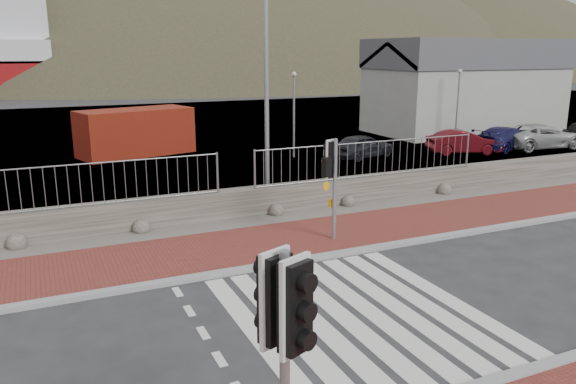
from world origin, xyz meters
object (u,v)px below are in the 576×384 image
traffic_signal_near (285,324)px  car_c (506,138)px  shipping_container (136,132)px  car_b (463,142)px  car_a (362,146)px  streetlight (271,62)px  traffic_signal_far (334,168)px  car_d (540,136)px

traffic_signal_near → car_c: traffic_signal_near is taller
shipping_container → car_b: bearing=-39.1°
car_a → streetlight: bearing=115.2°
car_a → car_b: 5.38m
traffic_signal_near → shipping_container: (2.26, 23.43, -1.04)m
car_b → car_c: size_ratio=0.86×
traffic_signal_near → streetlight: streetlight is taller
traffic_signal_far → streetlight: bearing=-108.9°
streetlight → car_d: streetlight is taller
streetlight → traffic_signal_far: bearing=-67.2°
streetlight → traffic_signal_near: bearing=-91.1°
streetlight → shipping_container: (-2.46, 11.74, -3.58)m
car_a → car_b: (5.26, -1.12, 0.01)m
traffic_signal_near → car_c: 26.44m
car_b → car_d: 4.89m
traffic_signal_far → shipping_container: 15.99m
traffic_signal_far → shipping_container: bearing=-101.4°
car_c → shipping_container: bearing=56.3°
traffic_signal_far → car_b: size_ratio=0.79×
traffic_signal_near → streetlight: bearing=45.6°
traffic_signal_near → streetlight: 12.86m
traffic_signal_near → car_a: (12.15, 18.00, -1.60)m
streetlight → car_d: (17.56, 4.78, -4.08)m
shipping_container → car_a: bearing=-44.4°
traffic_signal_near → car_c: (20.29, 16.89, -1.57)m
traffic_signal_far → car_c: (15.43, 9.21, -1.44)m
car_a → car_b: size_ratio=0.95×
traffic_signal_far → shipping_container: size_ratio=0.52×
shipping_container → streetlight: bearing=-93.9°
car_b → car_c: 2.87m
traffic_signal_far → car_c: traffic_signal_far is taller
traffic_signal_far → streetlight: size_ratio=0.34×
streetlight → car_d: size_ratio=1.79×
car_c → car_d: bearing=-115.9°
shipping_container → car_a: shipping_container is taller
traffic_signal_near → car_b: size_ratio=0.84×
car_b → car_d: car_d is taller
traffic_signal_near → car_b: 24.31m
shipping_container → car_d: shipping_container is taller
shipping_container → car_c: size_ratio=1.30×
traffic_signal_near → car_a: 21.78m
traffic_signal_near → car_d: traffic_signal_near is taller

